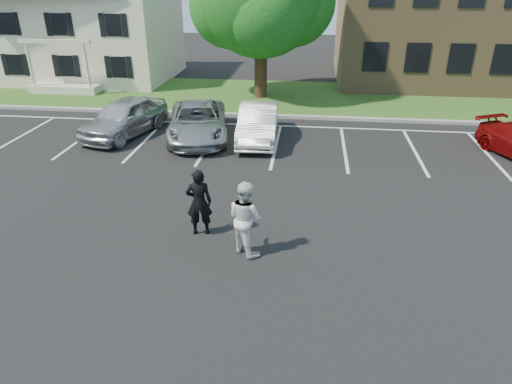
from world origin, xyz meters
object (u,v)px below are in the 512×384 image
Objects in this scene: man_white_shirt at (245,218)px; man_black_suit at (199,202)px; car_silver_minivan at (198,121)px; car_white_sedan at (258,123)px; house at (90,17)px; car_silver_west at (124,117)px.

man_black_suit is at bearing 11.55° from man_white_shirt.
man_white_shirt reaches higher than car_silver_minivan.
house is at bearing 134.32° from car_white_sedan.
house is 1.98× the size of car_silver_minivan.
house is 2.30× the size of car_white_sedan.
man_white_shirt is at bearing -88.39° from car_white_sedan.
man_black_suit is 0.36× the size of car_silver_minivan.
car_silver_west is at bearing 177.39° from car_white_sedan.
car_white_sedan is at bearing -45.01° from man_white_shirt.
house is at bearing 135.09° from car_silver_west.
man_black_suit is 0.41× the size of car_silver_west.
house reaches higher than car_white_sedan.
car_silver_west reaches higher than car_white_sedan.
man_white_shirt is at bearing -36.87° from car_silver_west.
man_white_shirt is at bearing -57.19° from house.
house is 13.32m from car_silver_west.
man_white_shirt is 10.80m from car_silver_west.
car_silver_west is 1.05× the size of car_white_sedan.
car_silver_minivan is (-1.91, 7.83, -0.22)m from man_black_suit.
car_silver_minivan is 2.60m from car_white_sedan.
man_white_shirt reaches higher than man_black_suit.
car_silver_minivan is at bearing -28.59° from man_white_shirt.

